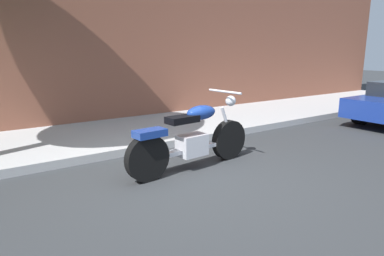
% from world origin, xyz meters
% --- Properties ---
extents(ground_plane, '(60.00, 60.00, 0.00)m').
position_xyz_m(ground_plane, '(0.00, 0.00, 0.00)').
color(ground_plane, '#303335').
extents(sidewalk, '(23.22, 2.62, 0.14)m').
position_xyz_m(sidewalk, '(0.00, 2.84, 0.07)').
color(sidewalk, '#ADADAD').
rests_on(sidewalk, ground).
extents(motorcycle, '(2.23, 0.70, 1.15)m').
position_xyz_m(motorcycle, '(0.20, 0.39, 0.46)').
color(motorcycle, black).
rests_on(motorcycle, ground).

